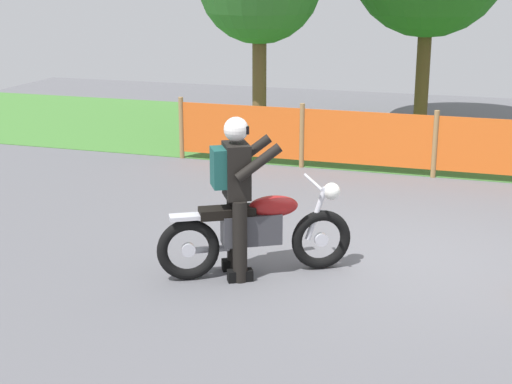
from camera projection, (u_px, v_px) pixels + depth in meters
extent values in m
cube|color=#5B5B60|center=(404.00, 257.00, 8.57)|extent=(24.00, 24.00, 0.02)
cube|color=#427A33|center=(445.00, 142.00, 14.29)|extent=(24.00, 5.33, 0.01)
cylinder|color=#997547|center=(181.00, 128.00, 12.93)|extent=(0.08, 0.08, 1.05)
cylinder|color=#997547|center=(302.00, 136.00, 12.31)|extent=(0.08, 0.08, 1.05)
cylinder|color=#997547|center=(435.00, 144.00, 11.70)|extent=(0.08, 0.08, 1.05)
cube|color=orange|center=(240.00, 131.00, 12.61)|extent=(2.03, 0.02, 0.85)
cube|color=orange|center=(367.00, 139.00, 12.00)|extent=(2.03, 0.02, 0.85)
cube|color=orange|center=(507.00, 148.00, 11.39)|extent=(2.03, 0.02, 0.85)
cylinder|color=brown|center=(259.00, 79.00, 15.11)|extent=(0.28, 0.28, 2.07)
cylinder|color=brown|center=(423.00, 71.00, 15.52)|extent=(0.28, 0.28, 2.27)
torus|color=black|center=(321.00, 240.00, 8.13)|extent=(0.62, 0.42, 0.65)
cylinder|color=silver|center=(321.00, 240.00, 8.13)|extent=(0.15, 0.12, 0.14)
torus|color=black|center=(188.00, 250.00, 7.83)|extent=(0.62, 0.42, 0.65)
cylinder|color=silver|center=(188.00, 250.00, 7.83)|extent=(0.15, 0.12, 0.14)
cube|color=#38383D|center=(251.00, 228.00, 7.92)|extent=(0.65, 0.52, 0.33)
ellipsoid|color=maroon|center=(273.00, 206.00, 7.91)|extent=(0.58, 0.48, 0.22)
cube|color=black|center=(227.00, 212.00, 7.81)|extent=(0.61, 0.48, 0.10)
cube|color=silver|center=(187.00, 217.00, 7.73)|extent=(0.40, 0.33, 0.04)
cylinder|color=silver|center=(316.00, 214.00, 8.03)|extent=(0.23, 0.17, 0.58)
sphere|color=white|center=(332.00, 191.00, 8.00)|extent=(0.25, 0.25, 0.18)
cylinder|color=silver|center=(313.00, 182.00, 7.93)|extent=(0.33, 0.55, 0.03)
cylinder|color=silver|center=(220.00, 248.00, 8.06)|extent=(0.52, 0.34, 0.07)
cylinder|color=black|center=(234.00, 232.00, 8.06)|extent=(0.21, 0.21, 0.86)
cube|color=black|center=(234.00, 264.00, 8.16)|extent=(0.28, 0.23, 0.12)
cylinder|color=black|center=(240.00, 242.00, 7.76)|extent=(0.21, 0.21, 0.86)
cube|color=black|center=(240.00, 275.00, 7.86)|extent=(0.28, 0.23, 0.12)
cube|color=black|center=(236.00, 170.00, 7.71)|extent=(0.39, 0.43, 0.56)
cylinder|color=black|center=(249.00, 153.00, 7.92)|extent=(0.47, 0.33, 0.38)
cylinder|color=black|center=(258.00, 163.00, 7.51)|extent=(0.47, 0.33, 0.38)
sphere|color=white|center=(236.00, 129.00, 7.59)|extent=(0.34, 0.34, 0.25)
cube|color=black|center=(246.00, 129.00, 7.61)|extent=(0.12, 0.17, 0.08)
cube|color=#194C47|center=(220.00, 168.00, 7.67)|extent=(0.28, 0.32, 0.40)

